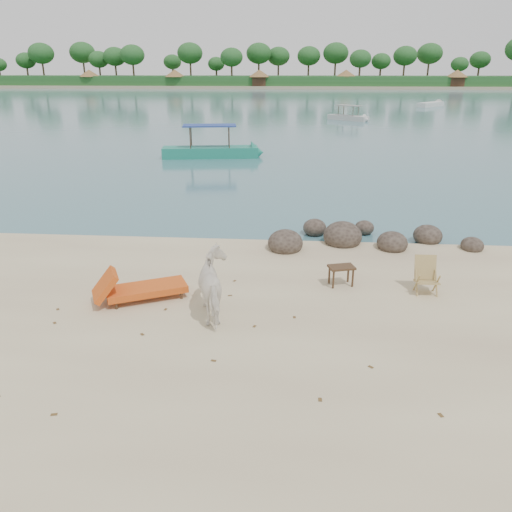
{
  "coord_description": "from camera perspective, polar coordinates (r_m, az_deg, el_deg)",
  "views": [
    {
      "loc": [
        1.11,
        -8.43,
        4.94
      ],
      "look_at": [
        0.28,
        2.0,
        1.0
      ],
      "focal_mm": 35.0,
      "sensor_mm": 36.0,
      "label": 1
    }
  ],
  "objects": [
    {
      "name": "water",
      "position": [
        98.56,
        4.07,
        17.72
      ],
      "size": [
        400.0,
        400.0,
        0.0
      ],
      "primitive_type": "plane",
      "color": "#36656C",
      "rests_on": "ground"
    },
    {
      "name": "far_shore",
      "position": [
        178.5,
        4.41,
        18.99
      ],
      "size": [
        420.0,
        90.0,
        1.4
      ],
      "primitive_type": "cube",
      "color": "tan",
      "rests_on": "ground"
    },
    {
      "name": "far_scenery",
      "position": [
        145.14,
        4.36,
        19.87
      ],
      "size": [
        420.0,
        18.0,
        9.5
      ],
      "color": "#1E4C1E",
      "rests_on": "ground"
    },
    {
      "name": "boulders",
      "position": [
        15.21,
        11.14,
        1.96
      ],
      "size": [
        6.23,
        2.8,
        0.86
      ],
      "rotation": [
        0.0,
        0.0,
        -0.24
      ],
      "color": "#312720",
      "rests_on": "ground"
    },
    {
      "name": "cow",
      "position": [
        10.43,
        -4.53,
        -3.53
      ],
      "size": [
        1.21,
        1.76,
        1.36
      ],
      "primitive_type": "imported",
      "rotation": [
        0.0,
        0.0,
        3.47
      ],
      "color": "white",
      "rests_on": "ground"
    },
    {
      "name": "side_table",
      "position": [
        12.17,
        9.68,
        -2.37
      ],
      "size": [
        0.69,
        0.54,
        0.49
      ],
      "primitive_type": null,
      "rotation": [
        0.0,
        0.0,
        0.28
      ],
      "color": "#372916",
      "rests_on": "ground"
    },
    {
      "name": "lounge_chair",
      "position": [
        11.56,
        -12.42,
        -3.36
      ],
      "size": [
        2.34,
        1.67,
        0.67
      ],
      "primitive_type": null,
      "rotation": [
        0.0,
        0.0,
        0.45
      ],
      "color": "#D65F19",
      "rests_on": "ground"
    },
    {
      "name": "deck_chair",
      "position": [
        12.15,
        18.97,
        -2.37
      ],
      "size": [
        0.55,
        0.6,
        0.84
      ],
      "primitive_type": null,
      "rotation": [
        0.0,
        0.0,
        0.02
      ],
      "color": "tan",
      "rests_on": "ground"
    },
    {
      "name": "boat_near",
      "position": [
        30.35,
        -5.32,
        14.11
      ],
      "size": [
        6.45,
        2.34,
        3.07
      ],
      "primitive_type": null,
      "rotation": [
        0.0,
        0.0,
        0.15
      ],
      "color": "#197A64",
      "rests_on": "water"
    },
    {
      "name": "boat_mid",
      "position": [
        53.86,
        10.53,
        16.34
      ],
      "size": [
        4.53,
        3.98,
        2.42
      ],
      "primitive_type": null,
      "rotation": [
        0.0,
        0.0,
        -0.68
      ],
      "color": "#B5B4B0",
      "rests_on": "water"
    },
    {
      "name": "boat_far",
      "position": [
        76.68,
        19.33,
        16.11
      ],
      "size": [
        4.95,
        5.39,
        0.69
      ],
      "primitive_type": null,
      "rotation": [
        0.0,
        0.0,
        0.85
      ],
      "color": "silver",
      "rests_on": "water"
    },
    {
      "name": "dead_leaves",
      "position": [
        10.12,
        -6.93,
        -8.71
      ],
      "size": [
        7.5,
        5.38,
        0.0
      ],
      "color": "brown",
      "rests_on": "ground"
    }
  ]
}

